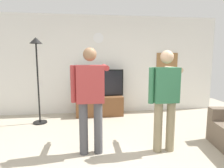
# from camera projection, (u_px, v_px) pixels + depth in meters

# --- Properties ---
(back_wall) EXTENTS (6.40, 0.10, 2.70)m
(back_wall) POSITION_uv_depth(u_px,v_px,m) (106.00, 65.00, 5.43)
(back_wall) COLOR silver
(back_wall) RESTS_ON ground_plane
(tv_stand) EXTENTS (1.25, 0.49, 0.52)m
(tv_stand) POSITION_uv_depth(u_px,v_px,m) (100.00, 106.00, 5.21)
(tv_stand) COLOR brown
(tv_stand) RESTS_ON ground_plane
(television) EXTENTS (1.30, 0.07, 0.72)m
(television) POSITION_uv_depth(u_px,v_px,m) (99.00, 83.00, 5.17)
(television) COLOR black
(television) RESTS_ON tv_stand
(wall_clock) EXTENTS (0.28, 0.03, 0.28)m
(wall_clock) POSITION_uv_depth(u_px,v_px,m) (98.00, 38.00, 5.24)
(wall_clock) COLOR white
(framed_picture) EXTENTS (0.63, 0.04, 0.51)m
(framed_picture) POSITION_uv_depth(u_px,v_px,m) (167.00, 62.00, 5.59)
(framed_picture) COLOR olive
(floor_lamp) EXTENTS (0.32, 0.32, 2.02)m
(floor_lamp) POSITION_uv_depth(u_px,v_px,m) (37.00, 63.00, 4.42)
(floor_lamp) COLOR black
(floor_lamp) RESTS_ON ground_plane
(person_standing_nearer_lamp) EXTENTS (0.61, 0.78, 1.72)m
(person_standing_nearer_lamp) POSITION_uv_depth(u_px,v_px,m) (90.00, 95.00, 3.05)
(person_standing_nearer_lamp) COLOR #4C4C51
(person_standing_nearer_lamp) RESTS_ON ground_plane
(person_standing_nearer_couch) EXTENTS (0.58, 0.78, 1.68)m
(person_standing_nearer_couch) POSITION_uv_depth(u_px,v_px,m) (165.00, 96.00, 3.14)
(person_standing_nearer_couch) COLOR gray
(person_standing_nearer_couch) RESTS_ON ground_plane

